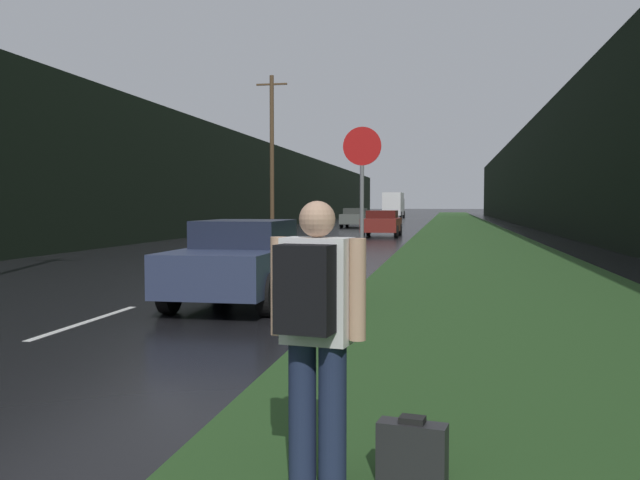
# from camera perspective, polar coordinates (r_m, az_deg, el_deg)

# --- Properties ---
(grass_verge) EXTENTS (6.00, 240.00, 0.02)m
(grass_verge) POSITION_cam_1_polar(r_m,az_deg,el_deg) (41.17, 12.29, 0.48)
(grass_verge) COLOR #26471E
(grass_verge) RESTS_ON ground_plane
(lane_stripe_b) EXTENTS (0.12, 3.00, 0.01)m
(lane_stripe_b) POSITION_cam_1_polar(r_m,az_deg,el_deg) (10.78, -19.01, -6.51)
(lane_stripe_b) COLOR silver
(lane_stripe_b) RESTS_ON ground_plane
(lane_stripe_c) EXTENTS (0.12, 3.00, 0.01)m
(lane_stripe_c) POSITION_cam_1_polar(r_m,az_deg,el_deg) (17.16, -7.34, -2.89)
(lane_stripe_c) COLOR silver
(lane_stripe_c) RESTS_ON ground_plane
(lane_stripe_d) EXTENTS (0.12, 3.00, 0.01)m
(lane_stripe_d) POSITION_cam_1_polar(r_m,az_deg,el_deg) (23.89, -2.13, -1.22)
(lane_stripe_d) COLOR silver
(lane_stripe_d) RESTS_ON ground_plane
(treeline_far_side) EXTENTS (2.00, 140.00, 6.60)m
(treeline_far_side) POSITION_cam_1_polar(r_m,az_deg,el_deg) (53.22, -5.39, 4.63)
(treeline_far_side) COLOR black
(treeline_far_side) RESTS_ON ground_plane
(treeline_near_side) EXTENTS (2.00, 140.00, 8.23)m
(treeline_near_side) POSITION_cam_1_polar(r_m,az_deg,el_deg) (51.67, 18.73, 5.44)
(treeline_near_side) COLOR black
(treeline_near_side) RESTS_ON ground_plane
(utility_pole_far) EXTENTS (1.80, 0.24, 9.12)m
(utility_pole_far) POSITION_cam_1_polar(r_m,az_deg,el_deg) (39.16, -4.07, 7.28)
(utility_pole_far) COLOR #4C3823
(utility_pole_far) RESTS_ON ground_plane
(stop_sign) EXTENTS (0.65, 0.07, 3.06)m
(stop_sign) POSITION_cam_1_polar(r_m,az_deg,el_deg) (11.48, 3.55, 3.45)
(stop_sign) COLOR slate
(stop_sign) RESTS_ON ground_plane
(hitchhiker_with_backpack) EXTENTS (0.61, 0.47, 1.77)m
(hitchhiker_with_backpack) POSITION_cam_1_polar(r_m,az_deg,el_deg) (4.14, -0.41, -7.20)
(hitchhiker_with_backpack) COLOR #1E2847
(hitchhiker_with_backpack) RESTS_ON ground_plane
(suitcase) EXTENTS (0.45, 0.23, 0.43)m
(suitcase) POSITION_cam_1_polar(r_m,az_deg,el_deg) (4.46, 7.77, -17.35)
(suitcase) COLOR #232326
(suitcase) RESTS_ON ground_plane
(car_passing_near) EXTENTS (1.84, 4.18, 1.47)m
(car_passing_near) POSITION_cam_1_polar(r_m,az_deg,el_deg) (12.10, -6.53, -1.77)
(car_passing_near) COLOR #2D3856
(car_passing_near) RESTS_ON ground_plane
(car_passing_far) EXTENTS (2.01, 4.50, 1.44)m
(car_passing_far) POSITION_cam_1_polar(r_m,az_deg,el_deg) (37.53, 5.23, 1.43)
(car_passing_far) COLOR maroon
(car_passing_far) RESTS_ON ground_plane
(car_oncoming) EXTENTS (1.99, 4.79, 1.49)m
(car_oncoming) POSITION_cam_1_polar(r_m,az_deg,el_deg) (52.50, 3.02, 1.90)
(car_oncoming) COLOR #4C514C
(car_oncoming) RESTS_ON ground_plane
(delivery_truck) EXTENTS (2.49, 8.75, 3.34)m
(delivery_truck) POSITION_cam_1_polar(r_m,az_deg,el_deg) (89.98, 6.24, 2.97)
(delivery_truck) COLOR gray
(delivery_truck) RESTS_ON ground_plane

